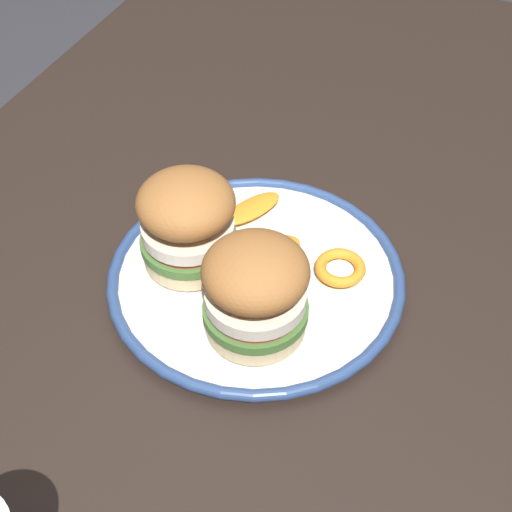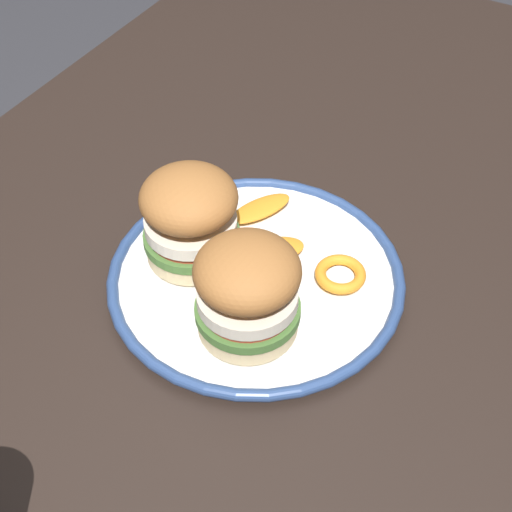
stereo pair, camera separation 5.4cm
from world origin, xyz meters
The scene contains 7 objects.
dining_table centered at (0.00, 0.00, 0.67)m, with size 1.45×0.80×0.78m.
dinner_plate centered at (-0.02, 0.03, 0.79)m, with size 0.30×0.30×0.02m.
sandwich_half_left centered at (0.04, 0.05, 0.84)m, with size 0.13×0.13×0.10m.
sandwich_half_right centered at (-0.01, -0.04, 0.84)m, with size 0.14×0.14×0.10m.
orange_peel_curled centered at (-0.05, 0.10, 0.80)m, with size 0.07×0.07×0.01m.
orange_peel_strip_long centered at (-0.10, -0.01, 0.80)m, with size 0.08×0.06×0.01m.
orange_peel_strip_short centered at (-0.05, 0.03, 0.80)m, with size 0.07×0.07×0.01m.
Camera 1 is at (0.46, 0.23, 1.35)m, focal length 53.25 mm.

